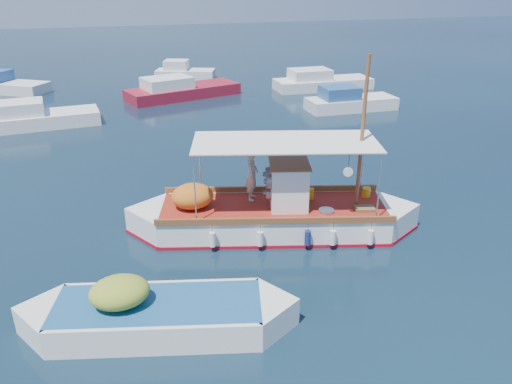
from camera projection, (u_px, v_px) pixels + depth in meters
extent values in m
plane|color=black|center=(280.00, 234.00, 17.62)|extent=(160.00, 160.00, 0.00)
cube|color=white|center=(273.00, 221.00, 17.75)|extent=(8.23, 4.51, 1.15)
cube|color=white|center=(163.00, 223.00, 17.63)|extent=(2.53, 2.53, 1.15)
cube|color=white|center=(382.00, 219.00, 17.86)|extent=(2.53, 2.53, 1.15)
cube|color=maroon|center=(273.00, 230.00, 17.89)|extent=(8.35, 4.62, 0.19)
cube|color=maroon|center=(273.00, 207.00, 17.53)|extent=(8.18, 4.31, 0.06)
cube|color=brown|center=(271.00, 189.00, 18.68)|extent=(7.69, 2.12, 0.21)
cube|color=brown|center=(276.00, 221.00, 16.27)|extent=(7.69, 2.12, 0.21)
cube|color=white|center=(289.00, 186.00, 17.22)|extent=(1.56, 1.63, 1.56)
cube|color=brown|center=(289.00, 164.00, 16.89)|extent=(1.68, 1.76, 0.06)
cylinder|color=slate|center=(270.00, 181.00, 16.77)|extent=(0.35, 0.56, 0.52)
cylinder|color=slate|center=(269.00, 174.00, 17.38)|extent=(0.35, 0.56, 0.52)
cylinder|color=slate|center=(269.00, 193.00, 17.30)|extent=(0.35, 0.56, 0.52)
cylinder|color=brown|center=(362.00, 134.00, 16.56)|extent=(0.15, 0.15, 5.22)
cylinder|color=brown|center=(336.00, 147.00, 16.70)|extent=(1.84, 0.56, 0.08)
cylinder|color=silver|center=(200.00, 165.00, 18.02)|extent=(0.06, 0.06, 2.35)
cylinder|color=silver|center=(195.00, 190.00, 15.92)|extent=(0.06, 0.06, 2.35)
cylinder|color=silver|center=(363.00, 163.00, 18.19)|extent=(0.06, 0.06, 2.35)
cylinder|color=silver|center=(379.00, 187.00, 16.09)|extent=(0.06, 0.06, 2.35)
cube|color=silver|center=(285.00, 142.00, 16.58)|extent=(6.59, 3.99, 0.04)
ellipsoid|color=#C6671D|center=(192.00, 196.00, 17.26)|extent=(1.73, 1.57, 0.88)
cube|color=orange|center=(310.00, 194.00, 18.00)|extent=(0.30, 0.25, 0.42)
cylinder|color=orange|center=(366.00, 192.00, 18.22)|extent=(0.38, 0.38, 0.35)
cube|color=brown|center=(365.00, 209.00, 17.20)|extent=(0.78, 0.63, 0.13)
cylinder|color=#B2B2B2|center=(326.00, 211.00, 17.02)|extent=(0.64, 0.64, 0.13)
cylinder|color=white|center=(348.00, 172.00, 15.90)|extent=(0.31, 0.11, 0.31)
cylinder|color=white|center=(212.00, 239.00, 16.31)|extent=(0.25, 0.25, 0.50)
cylinder|color=navy|center=(308.00, 238.00, 16.40)|extent=(0.25, 0.25, 0.50)
cylinder|color=white|center=(371.00, 237.00, 16.46)|extent=(0.25, 0.25, 0.50)
imported|color=beige|center=(252.00, 175.00, 17.71)|extent=(0.69, 0.81, 1.89)
cube|color=white|center=(159.00, 320.00, 12.81)|extent=(5.56, 3.21, 1.02)
cube|color=white|center=(56.00, 323.00, 12.69)|extent=(1.98, 1.98, 1.02)
cube|color=white|center=(260.00, 316.00, 12.94)|extent=(1.98, 1.98, 1.02)
cube|color=#1C5284|center=(157.00, 304.00, 12.61)|extent=(5.51, 2.99, 0.06)
ellipsoid|color=#94A52E|center=(119.00, 292.00, 12.41)|extent=(1.75, 1.55, 0.75)
cube|color=silver|center=(40.00, 122.00, 29.92)|extent=(7.05, 3.08, 1.00)
cube|color=silver|center=(18.00, 108.00, 29.20)|extent=(2.93, 2.31, 0.80)
cube|color=maroon|center=(183.00, 93.00, 37.03)|extent=(8.77, 5.12, 1.00)
cube|color=silver|center=(167.00, 83.00, 36.03)|extent=(3.88, 3.25, 0.80)
cube|color=silver|center=(351.00, 105.00, 33.67)|extent=(6.03, 2.23, 1.00)
cube|color=#295188|center=(340.00, 93.00, 33.06)|extent=(2.42, 1.88, 0.80)
cube|color=silver|center=(323.00, 85.00, 39.73)|extent=(7.72, 2.64, 1.00)
cube|color=silver|center=(310.00, 74.00, 39.07)|extent=(3.09, 2.23, 0.80)
cube|color=silver|center=(4.00, 88.00, 38.71)|extent=(7.23, 5.76, 1.00)
cube|color=silver|center=(186.00, 75.00, 43.44)|extent=(5.37, 3.56, 1.00)
cube|color=silver|center=(176.00, 65.00, 43.12)|extent=(2.45, 2.27, 0.80)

